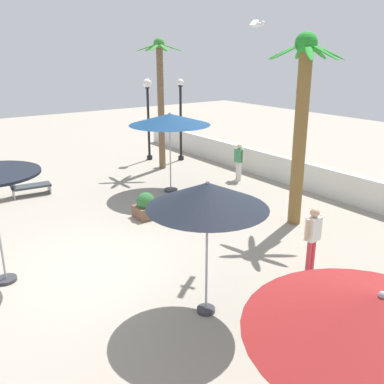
{
  "coord_description": "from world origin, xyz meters",
  "views": [
    {
      "loc": [
        9.09,
        -3.1,
        5.13
      ],
      "look_at": [
        0.0,
        3.4,
        1.4
      ],
      "focal_mm": 39.1,
      "sensor_mm": 36.0,
      "label": 1
    }
  ],
  "objects_px": {
    "lounge_chair_0": "(24,186)",
    "seagull_1": "(257,24)",
    "palm_tree_0": "(160,92)",
    "planter": "(146,206)",
    "lamp_post_2": "(148,107)",
    "guest_1": "(313,234)",
    "palm_tree_1": "(302,113)",
    "patio_umbrella_0": "(379,317)",
    "patio_umbrella_4": "(207,196)",
    "guest_0": "(239,158)",
    "patio_umbrella_2": "(170,120)",
    "lamp_post_3": "(181,114)"
  },
  "relations": [
    {
      "from": "lounge_chair_0",
      "to": "seagull_1",
      "type": "relative_size",
      "value": 2.08
    },
    {
      "from": "palm_tree_0",
      "to": "planter",
      "type": "height_order",
      "value": "palm_tree_0"
    },
    {
      "from": "lounge_chair_0",
      "to": "lamp_post_2",
      "type": "bearing_deg",
      "value": 108.39
    },
    {
      "from": "lamp_post_2",
      "to": "guest_1",
      "type": "height_order",
      "value": "lamp_post_2"
    },
    {
      "from": "guest_1",
      "to": "palm_tree_1",
      "type": "bearing_deg",
      "value": 138.84
    },
    {
      "from": "patio_umbrella_0",
      "to": "planter",
      "type": "relative_size",
      "value": 3.47
    },
    {
      "from": "palm_tree_0",
      "to": "planter",
      "type": "bearing_deg",
      "value": -36.53
    },
    {
      "from": "seagull_1",
      "to": "patio_umbrella_4",
      "type": "bearing_deg",
      "value": -55.97
    },
    {
      "from": "lamp_post_2",
      "to": "guest_0",
      "type": "distance_m",
      "value": 5.71
    },
    {
      "from": "patio_umbrella_0",
      "to": "planter",
      "type": "distance_m",
      "value": 10.08
    },
    {
      "from": "guest_1",
      "to": "planter",
      "type": "height_order",
      "value": "guest_1"
    },
    {
      "from": "guest_0",
      "to": "palm_tree_0",
      "type": "bearing_deg",
      "value": -155.45
    },
    {
      "from": "patio_umbrella_2",
      "to": "patio_umbrella_4",
      "type": "bearing_deg",
      "value": -27.61
    },
    {
      "from": "lamp_post_3",
      "to": "guest_1",
      "type": "relative_size",
      "value": 2.39
    },
    {
      "from": "guest_1",
      "to": "patio_umbrella_0",
      "type": "bearing_deg",
      "value": -46.13
    },
    {
      "from": "patio_umbrella_2",
      "to": "guest_0",
      "type": "height_order",
      "value": "patio_umbrella_2"
    },
    {
      "from": "patio_umbrella_4",
      "to": "lamp_post_2",
      "type": "relative_size",
      "value": 0.72
    },
    {
      "from": "guest_1",
      "to": "patio_umbrella_2",
      "type": "bearing_deg",
      "value": 175.11
    },
    {
      "from": "patio_umbrella_0",
      "to": "lounge_chair_0",
      "type": "height_order",
      "value": "patio_umbrella_0"
    },
    {
      "from": "patio_umbrella_2",
      "to": "lounge_chair_0",
      "type": "distance_m",
      "value": 5.98
    },
    {
      "from": "patio_umbrella_0",
      "to": "patio_umbrella_4",
      "type": "relative_size",
      "value": 1.03
    },
    {
      "from": "lounge_chair_0",
      "to": "planter",
      "type": "xyz_separation_m",
      "value": [
        4.53,
        2.63,
        -0.02
      ]
    },
    {
      "from": "patio_umbrella_0",
      "to": "palm_tree_0",
      "type": "bearing_deg",
      "value": 156.32
    },
    {
      "from": "lounge_chair_0",
      "to": "guest_1",
      "type": "distance_m",
      "value": 10.82
    },
    {
      "from": "palm_tree_0",
      "to": "guest_0",
      "type": "bearing_deg",
      "value": 24.55
    },
    {
      "from": "patio_umbrella_4",
      "to": "patio_umbrella_0",
      "type": "bearing_deg",
      "value": -14.19
    },
    {
      "from": "patio_umbrella_4",
      "to": "seagull_1",
      "type": "relative_size",
      "value": 3.13
    },
    {
      "from": "seagull_1",
      "to": "planter",
      "type": "distance_m",
      "value": 6.49
    },
    {
      "from": "patio_umbrella_2",
      "to": "palm_tree_1",
      "type": "relative_size",
      "value": 0.53
    },
    {
      "from": "lamp_post_2",
      "to": "planter",
      "type": "bearing_deg",
      "value": -30.89
    },
    {
      "from": "patio_umbrella_2",
      "to": "seagull_1",
      "type": "distance_m",
      "value": 5.97
    },
    {
      "from": "patio_umbrella_2",
      "to": "seagull_1",
      "type": "xyz_separation_m",
      "value": [
        5.11,
        -0.69,
        3.02
      ]
    },
    {
      "from": "patio_umbrella_4",
      "to": "lamp_post_2",
      "type": "xyz_separation_m",
      "value": [
        -12.07,
        5.63,
        0.09
      ]
    },
    {
      "from": "lounge_chair_0",
      "to": "seagull_1",
      "type": "height_order",
      "value": "seagull_1"
    },
    {
      "from": "patio_umbrella_4",
      "to": "lounge_chair_0",
      "type": "height_order",
      "value": "patio_umbrella_4"
    },
    {
      "from": "palm_tree_0",
      "to": "palm_tree_1",
      "type": "distance_m",
      "value": 8.06
    },
    {
      "from": "patio_umbrella_0",
      "to": "patio_umbrella_2",
      "type": "bearing_deg",
      "value": 157.01
    },
    {
      "from": "seagull_1",
      "to": "planter",
      "type": "bearing_deg",
      "value": -155.84
    },
    {
      "from": "lamp_post_3",
      "to": "lounge_chair_0",
      "type": "relative_size",
      "value": 2.08
    },
    {
      "from": "lamp_post_2",
      "to": "guest_0",
      "type": "bearing_deg",
      "value": 13.47
    },
    {
      "from": "lounge_chair_0",
      "to": "palm_tree_1",
      "type": "bearing_deg",
      "value": 39.29
    },
    {
      "from": "palm_tree_0",
      "to": "guest_0",
      "type": "distance_m",
      "value": 4.65
    },
    {
      "from": "lamp_post_3",
      "to": "seagull_1",
      "type": "xyz_separation_m",
      "value": [
        9.01,
        -3.82,
        3.52
      ]
    },
    {
      "from": "seagull_1",
      "to": "guest_0",
      "type": "bearing_deg",
      "value": 140.74
    },
    {
      "from": "patio_umbrella_2",
      "to": "lamp_post_2",
      "type": "bearing_deg",
      "value": 158.98
    },
    {
      "from": "palm_tree_0",
      "to": "guest_0",
      "type": "relative_size",
      "value": 3.69
    },
    {
      "from": "seagull_1",
      "to": "lamp_post_2",
      "type": "bearing_deg",
      "value": 165.58
    },
    {
      "from": "patio_umbrella_2",
      "to": "lamp_post_2",
      "type": "relative_size",
      "value": 0.77
    },
    {
      "from": "seagull_1",
      "to": "planter",
      "type": "xyz_separation_m",
      "value": [
        -3.26,
        -1.46,
        -5.42
      ]
    },
    {
      "from": "lamp_post_3",
      "to": "planter",
      "type": "relative_size",
      "value": 4.65
    }
  ]
}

